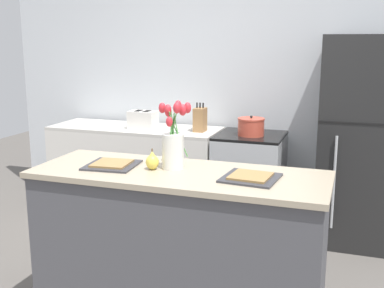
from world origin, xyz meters
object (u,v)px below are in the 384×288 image
Objects in this scene: pear_figurine at (152,161)px; stove_range at (249,181)px; cooking_pot at (251,127)px; refrigerator at (361,142)px; toaster at (143,120)px; flower_vase at (173,143)px; knife_block at (200,120)px; plate_setting_right at (250,177)px; plate_setting_left at (112,164)px.

stove_range is at bearing 80.45° from pear_figurine.
stove_range is 3.69× the size of cooking_pot.
toaster is at bearing -178.83° from refrigerator.
flower_vase is 0.17m from pear_figurine.
pear_figurine is (-1.22, -1.61, 0.12)m from refrigerator.
pear_figurine is 0.47× the size of toaster.
flower_vase is 1.57m from knife_block.
cooking_pot is at bearing 79.71° from pear_figurine.
stove_range is at bearing 2.19° from toaster.
toaster is at bearing 116.58° from pear_figurine.
plate_setting_right is at bearing -0.65° from pear_figurine.
cooking_pot is at bearing 83.54° from flower_vase.
flower_vase reaches higher than plate_setting_right.
plate_setting_right is 1.23× the size of knife_block.
flower_vase is 1.50× the size of toaster.
knife_block reaches higher than cooking_pot.
refrigerator is 5.34× the size of plate_setting_right.
plate_setting_left is (-1.50, -1.61, 0.07)m from refrigerator.
toaster is 1.07m from cooking_pot.
plate_setting_left is 1.65m from toaster.
knife_block is (-0.33, 1.53, -0.11)m from flower_vase.
flower_vase is 1.26× the size of plate_setting_left.
pear_figurine reaches higher than cooking_pot.
plate_setting_left is at bearing -169.05° from flower_vase.
toaster is at bearing 179.50° from cooking_pot.
cooking_pot is at bearing -5.00° from knife_block.
pear_figurine is at bearing -99.55° from stove_range.
flower_vase is 1.75m from toaster.
pear_figurine is 0.49× the size of knife_block.
pear_figurine reaches higher than toaster.
toaster is at bearing 107.91° from plate_setting_left.
stove_range is 2.68× the size of plate_setting_left.
stove_range is 6.77× the size of pear_figurine.
stove_range is 1.68m from flower_vase.
refrigerator is at bearing 52.77° from pear_figurine.
refrigerator is at bearing 1.17° from toaster.
cooking_pot reaches higher than plate_setting_right.
stove_range is at bearing 84.20° from flower_vase.
stove_range is 1.73m from plate_setting_right.
flower_vase reaches higher than plate_setting_left.
pear_figurine is 1.75m from toaster.
pear_figurine is at bearing -149.07° from flower_vase.
cooking_pot is (0.01, -0.05, 0.52)m from stove_range.
knife_block is (-1.43, -0.01, 0.12)m from refrigerator.
toaster reaches higher than plate_setting_left.
knife_block is (0.06, 1.61, 0.04)m from plate_setting_left.
flower_vase is at bearing -95.80° from stove_range.
stove_range is 2.68× the size of plate_setting_right.
plate_setting_left is at bearing -109.64° from cooking_pot.
plate_setting_right is (0.35, -1.61, 0.52)m from stove_range.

